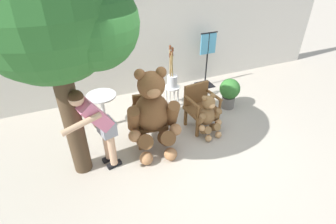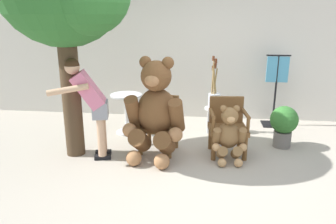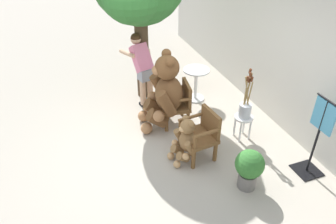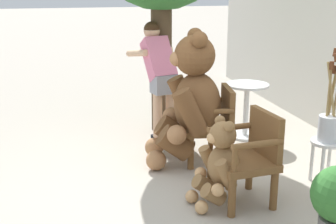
# 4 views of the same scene
# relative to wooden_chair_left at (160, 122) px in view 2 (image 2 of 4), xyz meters

# --- Properties ---
(ground_plane) EXTENTS (60.00, 60.00, 0.00)m
(ground_plane) POSITION_rel_wooden_chair_left_xyz_m (0.52, -0.50, -0.46)
(ground_plane) COLOR #B2A899
(back_wall) EXTENTS (10.00, 0.16, 2.80)m
(back_wall) POSITION_rel_wooden_chair_left_xyz_m (0.52, 1.90, 0.94)
(back_wall) COLOR beige
(back_wall) RESTS_ON ground
(wooden_chair_left) EXTENTS (0.63, 0.60, 0.86)m
(wooden_chair_left) POSITION_rel_wooden_chair_left_xyz_m (0.00, 0.00, 0.00)
(wooden_chair_left) COLOR brown
(wooden_chair_left) RESTS_ON ground
(wooden_chair_right) EXTENTS (0.61, 0.57, 0.86)m
(wooden_chair_right) POSITION_rel_wooden_chair_left_xyz_m (1.04, 0.00, 0.00)
(wooden_chair_right) COLOR brown
(wooden_chair_right) RESTS_ON ground
(teddy_bear_large) EXTENTS (0.92, 0.91, 1.51)m
(teddy_bear_large) POSITION_rel_wooden_chair_left_xyz_m (-0.02, -0.26, 0.28)
(teddy_bear_large) COLOR brown
(teddy_bear_large) RESTS_ON ground
(teddy_bear_small) EXTENTS (0.51, 0.49, 0.83)m
(teddy_bear_small) POSITION_rel_wooden_chair_left_xyz_m (1.05, -0.29, -0.05)
(teddy_bear_small) COLOR olive
(teddy_bear_small) RESTS_ON ground
(person_visitor) EXTENTS (0.78, 0.60, 1.50)m
(person_visitor) POSITION_rel_wooden_chair_left_xyz_m (-0.95, -0.41, 0.44)
(person_visitor) COLOR black
(person_visitor) RESTS_ON ground
(white_stool) EXTENTS (0.34, 0.34, 0.46)m
(white_stool) POSITION_rel_wooden_chair_left_xyz_m (0.86, 0.93, -0.11)
(white_stool) COLOR white
(white_stool) RESTS_ON ground
(brush_bucket) EXTENTS (0.22, 0.22, 0.93)m
(brush_bucket) POSITION_rel_wooden_chair_left_xyz_m (0.85, 0.93, 0.20)
(brush_bucket) COLOR silver
(brush_bucket) RESTS_ON white_stool
(round_side_table) EXTENTS (0.56, 0.56, 0.72)m
(round_side_table) POSITION_rel_wooden_chair_left_xyz_m (-0.70, 0.70, -0.01)
(round_side_table) COLOR silver
(round_side_table) RESTS_ON ground
(potted_plant) EXTENTS (0.44, 0.44, 0.68)m
(potted_plant) POSITION_rel_wooden_chair_left_xyz_m (1.96, 0.36, -0.07)
(potted_plant) COLOR slate
(potted_plant) RESTS_ON ground
(clothing_display_stand) EXTENTS (0.44, 0.40, 1.36)m
(clothing_display_stand) POSITION_rel_wooden_chair_left_xyz_m (2.02, 1.47, 0.26)
(clothing_display_stand) COLOR black
(clothing_display_stand) RESTS_ON ground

